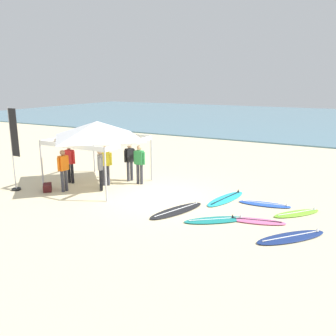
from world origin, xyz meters
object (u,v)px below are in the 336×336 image
person_green (139,162)px  banner_flag (14,153)px  surfboard_navy (291,237)px  person_black (130,159)px  person_red (70,161)px  person_yellow (106,163)px  gear_bag_near_tent (47,187)px  surfboard_cyan (226,199)px  surfboard_blue (265,204)px  person_orange (63,168)px  person_grey (100,167)px  surfboard_black (177,210)px  surfboard_teal (216,220)px  canopy_tent (97,130)px  surfboard_pink (256,221)px  surfboard_lime (297,213)px

person_green → banner_flag: banner_flag is taller
person_green → surfboard_navy: bearing=-20.9°
banner_flag → person_black: bearing=46.4°
person_red → person_green: 3.05m
person_yellow → gear_bag_near_tent: person_yellow is taller
person_yellow → gear_bag_near_tent: size_ratio=2.85×
surfboard_cyan → surfboard_blue: bearing=3.0°
person_orange → person_grey: size_ratio=1.00×
surfboard_black → person_yellow: (-4.11, 1.37, 0.95)m
surfboard_cyan → surfboard_blue: same height
surfboard_teal → person_red: size_ratio=1.16×
surfboard_navy → surfboard_teal: bearing=175.3°
person_black → surfboard_navy: bearing=-20.7°
surfboard_black → banner_flag: 7.08m
surfboard_teal → gear_bag_near_tent: gear_bag_near_tent is taller
person_black → gear_bag_near_tent: size_ratio=2.85×
surfboard_teal → gear_bag_near_tent: bearing=-178.2°
surfboard_navy → surfboard_blue: bearing=118.7°
person_yellow → surfboard_teal: bearing=-15.4°
canopy_tent → person_green: (1.47, 0.91, -1.40)m
surfboard_navy → person_black: bearing=159.3°
surfboard_navy → canopy_tent: bearing=168.4°
canopy_tent → surfboard_navy: bearing=-11.6°
surfboard_pink → surfboard_lime: bearing=51.9°
canopy_tent → surfboard_black: (4.43, -1.34, -2.35)m
person_red → person_grey: same height
person_red → person_yellow: size_ratio=1.00×
surfboard_blue → surfboard_lime: size_ratio=1.12×
surfboard_pink → surfboard_blue: (-0.14, 1.73, -0.00)m
canopy_tent → person_black: size_ratio=1.99×
surfboard_black → person_green: (-2.96, 2.25, 0.95)m
surfboard_teal → person_green: person_green is taller
surfboard_pink → person_orange: 7.82m
surfboard_teal → person_red: 7.36m
person_orange → person_black: 2.95m
surfboard_teal → surfboard_lime: bearing=40.1°
person_black → surfboard_cyan: bearing=-5.3°
surfboard_cyan → person_black: (-4.67, 0.44, 0.95)m
surfboard_black → gear_bag_near_tent: 5.76m
person_yellow → person_green: 1.44m
person_black → gear_bag_near_tent: person_black is taller
surfboard_black → gear_bag_near_tent: bearing=-176.1°
surfboard_teal → person_grey: size_ratio=1.16×
surfboard_navy → surfboard_blue: size_ratio=1.13×
surfboard_lime → surfboard_teal: bearing=-139.9°
surfboard_cyan → surfboard_lime: same height
person_orange → person_green: bearing=47.8°
surfboard_blue → person_red: bearing=-172.1°
person_red → person_black: same height
person_orange → person_grey: (1.21, 0.84, 0.00)m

